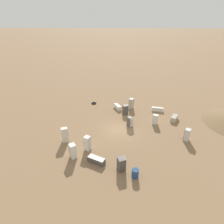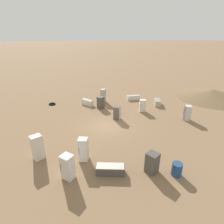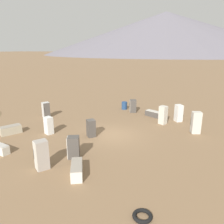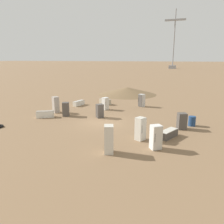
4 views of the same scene
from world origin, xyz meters
The scene contains 17 objects.
ground_plane centered at (0.00, 0.00, 0.00)m, with size 1000.00×1000.00×0.00m, color #846647.
dirt_mound centered at (-2.78, 17.34, 0.62)m, with size 10.09×10.09×1.24m.
discarded_fridge_0 centered at (1.87, 8.46, 0.81)m, with size 0.91×0.89×1.62m.
discarded_fridge_1 centered at (-1.84, 5.15, 0.75)m, with size 0.80×0.84×1.49m.
discarded_fridge_2 centered at (3.20, -6.38, 0.95)m, with size 0.81×0.91×1.90m.
discarded_fridge_3 centered at (-6.65, 1.84, 0.92)m, with size 0.97×0.92×1.83m.
discarded_fridge_4 centered at (-3.14, 8.17, 0.36)m, with size 1.84×1.43×0.72m.
discarded_fridge_5 centered at (7.33, 0.59, 0.72)m, with size 0.94×0.95×1.44m.
discarded_fridge_6 centered at (-6.42, -0.45, 0.35)m, with size 1.85×1.44×0.70m.
discarded_fridge_7 centered at (6.53, -2.03, 0.31)m, with size 1.33×1.98×0.62m.
discarded_fridge_8 centered at (5.97, -4.64, 0.85)m, with size 0.92×0.92×1.70m.
discarded_fridge_9 centered at (4.57, -3.34, 0.89)m, with size 0.84×0.84×1.77m.
discarded_fridge_10 centered at (-4.69, 0.87, 0.74)m, with size 0.95×1.00×1.49m.
discarded_fridge_11 centered at (-6.08, 6.17, 0.32)m, with size 0.82×1.90×0.64m.
discarded_fridge_12 centered at (-0.97, 1.55, 0.72)m, with size 0.93×0.93×1.45m.
scrap_tire centered at (-8.19, -4.82, 0.09)m, with size 0.88×0.88×0.17m.
rusty_barrel centered at (8.17, 1.91, 0.45)m, with size 0.66×0.66×0.90m.
Camera 2 is at (14.94, -5.12, 8.22)m, focal length 28.00 mm.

